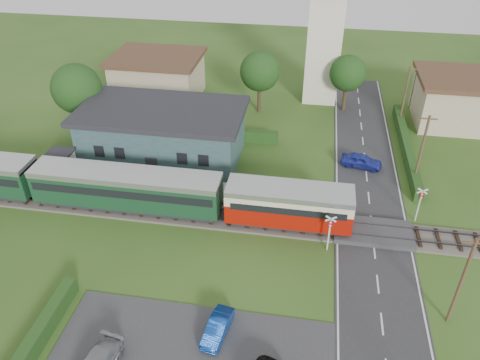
% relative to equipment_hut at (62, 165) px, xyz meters
% --- Properties ---
extents(ground, '(120.00, 120.00, 0.00)m').
position_rel_equipment_hut_xyz_m(ground, '(18.00, -5.20, -1.75)').
color(ground, '#2D4C19').
extents(railway_track, '(76.00, 3.20, 0.49)m').
position_rel_equipment_hut_xyz_m(railway_track, '(18.00, -3.20, -1.64)').
color(railway_track, '#4C443D').
rests_on(railway_track, ground).
extents(road, '(6.00, 70.00, 0.05)m').
position_rel_equipment_hut_xyz_m(road, '(28.00, -5.20, -1.72)').
color(road, '#28282B').
rests_on(road, ground).
extents(crossing_deck, '(6.20, 3.40, 0.45)m').
position_rel_equipment_hut_xyz_m(crossing_deck, '(28.00, -3.20, -1.52)').
color(crossing_deck, '#333335').
rests_on(crossing_deck, ground).
extents(platform, '(30.00, 3.00, 0.45)m').
position_rel_equipment_hut_xyz_m(platform, '(8.00, 0.00, -1.52)').
color(platform, gray).
rests_on(platform, ground).
extents(equipment_hut, '(2.30, 2.30, 2.55)m').
position_rel_equipment_hut_xyz_m(equipment_hut, '(0.00, 0.00, 0.00)').
color(equipment_hut, beige).
rests_on(equipment_hut, platform).
extents(station_building, '(16.00, 9.00, 5.30)m').
position_rel_equipment_hut_xyz_m(station_building, '(8.00, 5.79, 0.95)').
color(station_building, '#2C484A').
rests_on(station_building, ground).
extents(train, '(43.20, 2.90, 3.40)m').
position_rel_equipment_hut_xyz_m(train, '(4.38, -3.20, 0.43)').
color(train, '#232328').
rests_on(train, ground).
extents(church_tower, '(6.00, 6.00, 17.60)m').
position_rel_equipment_hut_xyz_m(church_tower, '(23.00, 22.80, 8.48)').
color(church_tower, beige).
rests_on(church_tower, ground).
extents(house_west, '(10.80, 8.80, 5.50)m').
position_rel_equipment_hut_xyz_m(house_west, '(3.00, 19.80, 1.04)').
color(house_west, tan).
rests_on(house_west, ground).
extents(house_east, '(8.80, 8.80, 5.50)m').
position_rel_equipment_hut_xyz_m(house_east, '(38.00, 18.80, 1.05)').
color(house_east, tan).
rests_on(house_east, ground).
extents(hedge_carpark, '(0.80, 9.00, 1.20)m').
position_rel_equipment_hut_xyz_m(hedge_carpark, '(7.00, -17.20, -1.15)').
color(hedge_carpark, '#193814').
rests_on(hedge_carpark, ground).
extents(hedge_roadside, '(0.80, 18.00, 1.20)m').
position_rel_equipment_hut_xyz_m(hedge_roadside, '(32.20, 10.80, -1.15)').
color(hedge_roadside, '#193814').
rests_on(hedge_roadside, ground).
extents(hedge_station, '(22.00, 0.80, 1.30)m').
position_rel_equipment_hut_xyz_m(hedge_station, '(8.00, 10.30, -1.10)').
color(hedge_station, '#193814').
rests_on(hedge_station, ground).
extents(tree_a, '(5.20, 5.20, 8.00)m').
position_rel_equipment_hut_xyz_m(tree_a, '(-2.00, 8.80, 3.63)').
color(tree_a, '#332316').
rests_on(tree_a, ground).
extents(tree_b, '(4.60, 4.60, 7.34)m').
position_rel_equipment_hut_xyz_m(tree_b, '(16.00, 17.80, 3.27)').
color(tree_b, '#332316').
rests_on(tree_b, ground).
extents(tree_c, '(4.20, 4.20, 6.78)m').
position_rel_equipment_hut_xyz_m(tree_c, '(26.00, 19.80, 2.91)').
color(tree_c, '#332316').
rests_on(tree_c, ground).
extents(utility_pole_b, '(1.40, 0.22, 7.00)m').
position_rel_equipment_hut_xyz_m(utility_pole_b, '(32.20, -11.20, 1.88)').
color(utility_pole_b, '#473321').
rests_on(utility_pole_b, ground).
extents(utility_pole_c, '(1.40, 0.22, 7.00)m').
position_rel_equipment_hut_xyz_m(utility_pole_c, '(32.20, 4.80, 1.88)').
color(utility_pole_c, '#473321').
rests_on(utility_pole_c, ground).
extents(utility_pole_d, '(1.40, 0.22, 7.00)m').
position_rel_equipment_hut_xyz_m(utility_pole_d, '(32.20, 16.80, 1.88)').
color(utility_pole_d, '#473321').
rests_on(utility_pole_d, ground).
extents(crossing_signal_near, '(0.84, 0.28, 3.28)m').
position_rel_equipment_hut_xyz_m(crossing_signal_near, '(24.40, -5.61, 0.39)').
color(crossing_signal_near, silver).
rests_on(crossing_signal_near, ground).
extents(crossing_signal_far, '(0.84, 0.28, 3.28)m').
position_rel_equipment_hut_xyz_m(crossing_signal_far, '(31.60, -0.81, 0.39)').
color(crossing_signal_far, silver).
rests_on(crossing_signal_far, ground).
extents(streetlamp_west, '(0.30, 0.30, 5.15)m').
position_rel_equipment_hut_xyz_m(streetlamp_west, '(-4.00, 14.80, 1.29)').
color(streetlamp_west, '#3F3F47').
rests_on(streetlamp_west, ground).
extents(streetlamp_east, '(0.30, 0.30, 5.15)m').
position_rel_equipment_hut_xyz_m(streetlamp_east, '(34.00, 21.80, 1.29)').
color(streetlamp_east, '#3F3F47').
rests_on(streetlamp_east, ground).
extents(car_on_road, '(4.16, 2.27, 1.34)m').
position_rel_equipment_hut_xyz_m(car_on_road, '(27.49, 6.99, -1.03)').
color(car_on_road, '#222E9C').
rests_on(car_on_road, road).
extents(car_park_blue, '(1.68, 3.48, 1.10)m').
position_rel_equipment_hut_xyz_m(car_park_blue, '(17.70, -14.70, -1.12)').
color(car_park_blue, navy).
rests_on(car_park_blue, car_park).
extents(pedestrian_near, '(0.65, 0.45, 1.71)m').
position_rel_equipment_hut_xyz_m(pedestrian_near, '(12.92, 0.20, -0.44)').
color(pedestrian_near, gray).
rests_on(pedestrian_near, platform).
extents(pedestrian_far, '(0.84, 1.03, 1.96)m').
position_rel_equipment_hut_xyz_m(pedestrian_far, '(2.55, -0.70, -0.32)').
color(pedestrian_far, gray).
rests_on(pedestrian_far, platform).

